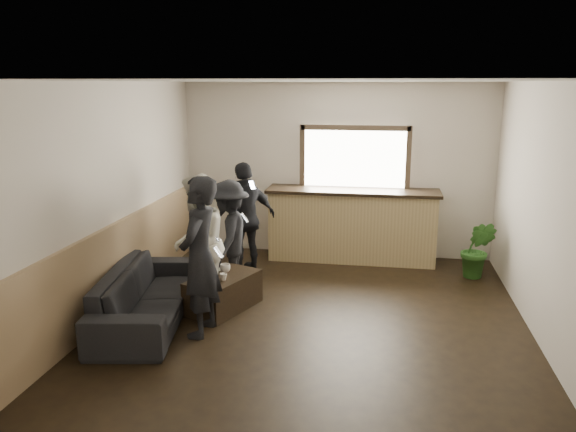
% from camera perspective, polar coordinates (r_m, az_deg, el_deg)
% --- Properties ---
extents(ground, '(5.00, 6.00, 0.01)m').
position_cam_1_polar(ground, '(6.68, 2.36, -11.23)').
color(ground, black).
extents(room_shell, '(5.01, 6.01, 2.80)m').
position_cam_1_polar(room_shell, '(6.34, -4.12, 1.42)').
color(room_shell, silver).
rests_on(room_shell, ground).
extents(bar_counter, '(2.70, 0.68, 2.13)m').
position_cam_1_polar(bar_counter, '(8.99, 6.53, -0.47)').
color(bar_counter, '#9E8556').
rests_on(bar_counter, ground).
extents(sofa, '(1.21, 2.32, 0.64)m').
position_cam_1_polar(sofa, '(6.94, -14.19, -7.78)').
color(sofa, black).
rests_on(sofa, ground).
extents(coffee_table, '(0.85, 1.10, 0.43)m').
position_cam_1_polar(coffee_table, '(7.15, -6.59, -7.73)').
color(coffee_table, black).
rests_on(coffee_table, ground).
extents(cup_a, '(0.18, 0.18, 0.10)m').
position_cam_1_polar(cup_a, '(7.22, -6.40, -5.28)').
color(cup_a, silver).
rests_on(cup_a, coffee_table).
extents(cup_b, '(0.13, 0.13, 0.09)m').
position_cam_1_polar(cup_b, '(6.93, -6.58, -6.17)').
color(cup_b, silver).
rests_on(cup_b, coffee_table).
extents(potted_plant, '(0.57, 0.51, 0.86)m').
position_cam_1_polar(potted_plant, '(8.57, 18.71, -3.25)').
color(potted_plant, '#2D6623').
rests_on(potted_plant, ground).
extents(person_a, '(0.50, 0.68, 1.81)m').
position_cam_1_polar(person_a, '(6.29, -8.95, -4.14)').
color(person_a, black).
rests_on(person_a, ground).
extents(person_b, '(0.79, 0.94, 1.71)m').
position_cam_1_polar(person_b, '(6.99, -9.12, -2.76)').
color(person_b, '#B7B5A5').
rests_on(person_b, ground).
extents(person_c, '(0.60, 1.01, 1.53)m').
position_cam_1_polar(person_c, '(7.61, -6.00, -2.05)').
color(person_c, black).
rests_on(person_c, ground).
extents(person_d, '(1.00, 0.96, 1.67)m').
position_cam_1_polar(person_d, '(8.27, -4.34, -0.26)').
color(person_d, black).
rests_on(person_d, ground).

